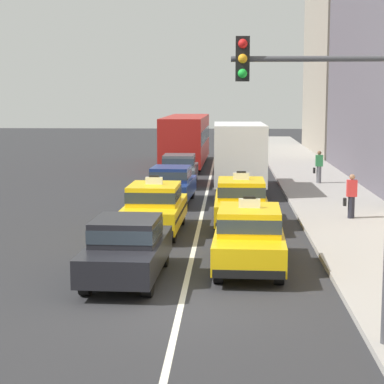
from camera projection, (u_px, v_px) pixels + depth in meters
name	position (u px, v px, depth m)	size (l,w,h in m)	color
ground_plane	(181.00, 307.00, 15.01)	(160.00, 160.00, 0.00)	#2B2B2D
lane_stripe_left_right	(208.00, 186.00, 34.78)	(0.14, 80.00, 0.01)	silver
sidewalk_curb	(335.00, 201.00, 29.53)	(4.00, 90.00, 0.15)	#9E9993
sedan_left_nearest	(127.00, 247.00, 17.08)	(1.90, 4.35, 1.58)	black
taxi_left_second	(155.00, 207.00, 22.93)	(1.92, 4.60, 1.96)	black
sedan_left_third	(171.00, 184.00, 29.23)	(1.95, 4.38, 1.58)	black
sedan_left_fourth	(179.00, 169.00, 35.13)	(1.77, 4.30, 1.58)	black
bus_left_fifth	(186.00, 138.00, 44.67)	(2.66, 11.23, 3.22)	black
taxi_right_nearest	(249.00, 236.00, 18.20)	(1.94, 4.61, 1.96)	black
taxi_right_second	(241.00, 201.00, 24.15)	(1.84, 4.57, 1.96)	black
box_truck_right_third	(239.00, 155.00, 32.60)	(2.40, 7.00, 3.27)	black
pedestrian_near_crosswalk	(351.00, 196.00, 24.87)	(0.47, 0.24, 1.61)	#23232D
pedestrian_mid_block	(319.00, 167.00, 34.81)	(0.47, 0.24, 1.64)	slate
traffic_light_pole	(336.00, 139.00, 11.93)	(2.87, 0.33, 5.58)	#47474C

